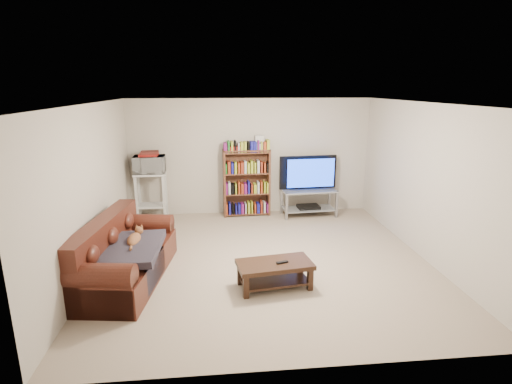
{
  "coord_description": "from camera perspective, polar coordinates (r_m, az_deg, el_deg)",
  "views": [
    {
      "loc": [
        -0.72,
        -5.72,
        2.64
      ],
      "look_at": [
        -0.1,
        0.4,
        1.0
      ],
      "focal_mm": 28.0,
      "sensor_mm": 36.0,
      "label": 1
    }
  ],
  "objects": [
    {
      "name": "floor",
      "position": [
        6.34,
        1.28,
        -9.69
      ],
      "size": [
        5.0,
        5.0,
        0.0
      ],
      "primitive_type": "plane",
      "color": "tan",
      "rests_on": "ground"
    },
    {
      "name": "ceiling",
      "position": [
        5.77,
        1.42,
        12.55
      ],
      "size": [
        5.0,
        5.0,
        0.0
      ],
      "primitive_type": "plane",
      "rotation": [
        3.14,
        0.0,
        0.0
      ],
      "color": "white",
      "rests_on": "ground"
    },
    {
      "name": "wall_back",
      "position": [
        8.37,
        -0.76,
        5.03
      ],
      "size": [
        5.0,
        0.0,
        5.0
      ],
      "primitive_type": "plane",
      "rotation": [
        1.57,
        0.0,
        0.0
      ],
      "color": "beige",
      "rests_on": "ground"
    },
    {
      "name": "wall_front",
      "position": [
        3.6,
        6.31,
        -8.76
      ],
      "size": [
        5.0,
        0.0,
        5.0
      ],
      "primitive_type": "plane",
      "rotation": [
        -1.57,
        0.0,
        0.0
      ],
      "color": "beige",
      "rests_on": "ground"
    },
    {
      "name": "wall_left",
      "position": [
        6.16,
        -22.41,
        0.27
      ],
      "size": [
        0.0,
        5.0,
        5.0
      ],
      "primitive_type": "plane",
      "rotation": [
        1.57,
        0.0,
        1.57
      ],
      "color": "beige",
      "rests_on": "ground"
    },
    {
      "name": "wall_right",
      "position": [
        6.72,
        23.03,
        1.35
      ],
      "size": [
        0.0,
        5.0,
        5.0
      ],
      "primitive_type": "plane",
      "rotation": [
        1.57,
        0.0,
        -1.57
      ],
      "color": "beige",
      "rests_on": "ground"
    },
    {
      "name": "sofa",
      "position": [
        5.92,
        -18.64,
        -9.04
      ],
      "size": [
        1.16,
        2.16,
        0.88
      ],
      "rotation": [
        0.0,
        0.0,
        -0.14
      ],
      "color": "#451B11",
      "rests_on": "floor"
    },
    {
      "name": "blanket",
      "position": [
        5.66,
        -17.58,
        -7.77
      ],
      "size": [
        0.85,
        1.07,
        0.18
      ],
      "primitive_type": "cube",
      "rotation": [
        0.05,
        -0.04,
        -0.06
      ],
      "color": "#2E2934",
      "rests_on": "sofa"
    },
    {
      "name": "cat",
      "position": [
        5.8,
        -17.02,
        -6.52
      ],
      "size": [
        0.3,
        0.59,
        0.17
      ],
      "primitive_type": null,
      "rotation": [
        0.0,
        0.0,
        -0.14
      ],
      "color": "brown",
      "rests_on": "sofa"
    },
    {
      "name": "coffee_table",
      "position": [
        5.45,
        2.68,
        -11.06
      ],
      "size": [
        1.05,
        0.63,
        0.36
      ],
      "rotation": [
        0.0,
        0.0,
        0.14
      ],
      "color": "black",
      "rests_on": "floor"
    },
    {
      "name": "remote",
      "position": [
        5.39,
        3.77,
        -9.99
      ],
      "size": [
        0.17,
        0.09,
        0.02
      ],
      "primitive_type": "cube",
      "rotation": [
        0.0,
        0.0,
        0.29
      ],
      "color": "black",
      "rests_on": "coffee_table"
    },
    {
      "name": "tv_stand",
      "position": [
        8.38,
        7.54,
        -0.88
      ],
      "size": [
        1.15,
        0.58,
        0.56
      ],
      "rotation": [
        0.0,
        0.0,
        0.07
      ],
      "color": "#999EA3",
      "rests_on": "floor"
    },
    {
      "name": "television",
      "position": [
        8.25,
        7.67,
        2.66
      ],
      "size": [
        1.21,
        0.24,
        0.69
      ],
      "primitive_type": "imported",
      "rotation": [
        0.0,
        0.0,
        3.21
      ],
      "color": "black",
      "rests_on": "tv_stand"
    },
    {
      "name": "dvd_player",
      "position": [
        8.43,
        7.5,
        -2.1
      ],
      "size": [
        0.47,
        0.34,
        0.06
      ],
      "primitive_type": "cube",
      "rotation": [
        0.0,
        0.0,
        0.07
      ],
      "color": "black",
      "rests_on": "tv_stand"
    },
    {
      "name": "bookshelf",
      "position": [
        8.27,
        -1.34,
        1.47
      ],
      "size": [
        0.97,
        0.34,
        1.39
      ],
      "rotation": [
        0.0,
        0.0,
        0.04
      ],
      "color": "brown",
      "rests_on": "floor"
    },
    {
      "name": "shelf_clutter",
      "position": [
        8.15,
        -0.7,
        6.84
      ],
      "size": [
        0.71,
        0.24,
        0.28
      ],
      "rotation": [
        0.0,
        0.0,
        0.04
      ],
      "color": "silver",
      "rests_on": "bookshelf"
    },
    {
      "name": "microwave_stand",
      "position": [
        8.26,
        -14.75,
        0.31
      ],
      "size": [
        0.62,
        0.46,
        0.98
      ],
      "rotation": [
        0.0,
        0.0,
        0.02
      ],
      "color": "silver",
      "rests_on": "floor"
    },
    {
      "name": "microwave",
      "position": [
        8.14,
        -14.99,
        3.84
      ],
      "size": [
        0.61,
        0.42,
        0.33
      ],
      "primitive_type": "imported",
      "rotation": [
        0.0,
        0.0,
        0.02
      ],
      "color": "silver",
      "rests_on": "microwave_stand"
    },
    {
      "name": "game_boxes",
      "position": [
        8.11,
        -15.08,
        5.17
      ],
      "size": [
        0.36,
        0.32,
        0.05
      ],
      "primitive_type": "cube",
      "rotation": [
        0.0,
        0.0,
        0.02
      ],
      "color": "maroon",
      "rests_on": "microwave"
    }
  ]
}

